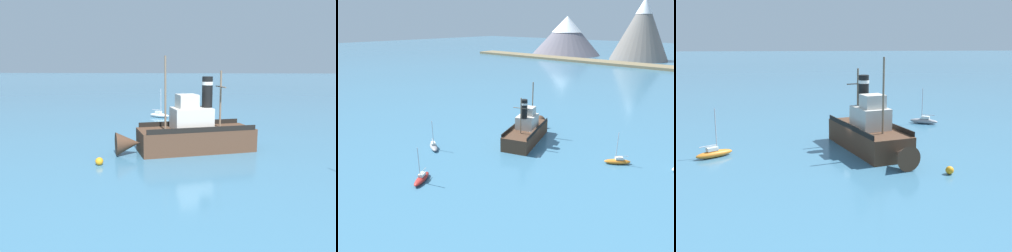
{
  "view_description": "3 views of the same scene",
  "coord_description": "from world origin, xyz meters",
  "views": [
    {
      "loc": [
        -38.08,
        0.34,
        9.14
      ],
      "look_at": [
        0.93,
        2.97,
        2.23
      ],
      "focal_mm": 38.0,
      "sensor_mm": 36.0,
      "label": 1
    },
    {
      "loc": [
        28.55,
        -39.11,
        19.87
      ],
      "look_at": [
        -4.16,
        -2.1,
        2.67
      ],
      "focal_mm": 32.0,
      "sensor_mm": 36.0,
      "label": 2
    },
    {
      "loc": [
        4.38,
        43.01,
        11.84
      ],
      "look_at": [
        1.34,
        0.62,
        2.72
      ],
      "focal_mm": 45.0,
      "sensor_mm": 36.0,
      "label": 3
    }
  ],
  "objects": [
    {
      "name": "sailboat_red",
      "position": [
        -2.89,
        -20.33,
        0.43
      ],
      "size": [
        2.9,
        3.82,
        4.9
      ],
      "color": "#B22823",
      "rests_on": "ground"
    },
    {
      "name": "mooring_buoy",
      "position": [
        -7.34,
        8.68,
        0.36
      ],
      "size": [
        0.72,
        0.72,
        0.72
      ],
      "primitive_type": "sphere",
      "color": "orange",
      "rests_on": "ground"
    },
    {
      "name": "ground_plane",
      "position": [
        0.0,
        0.0,
        0.0
      ],
      "size": [
        600.0,
        600.0,
        0.0
      ],
      "primitive_type": "plane",
      "color": "teal"
    },
    {
      "name": "mountain_ridge",
      "position": [
        -17.32,
        136.73,
        12.34
      ],
      "size": [
        169.86,
        50.63,
        32.53
      ],
      "color": "slate",
      "rests_on": "ground"
    },
    {
      "name": "sailboat_grey",
      "position": [
        -10.67,
        -12.85,
        0.43
      ],
      "size": [
        3.89,
        2.7,
        4.9
      ],
      "color": "gray",
      "rests_on": "ground"
    },
    {
      "name": "sailboat_orange",
      "position": [
        14.39,
        1.83,
        0.43
      ],
      "size": [
        3.69,
        3.18,
        4.9
      ],
      "color": "orange",
      "rests_on": "ground"
    },
    {
      "name": "old_tugboat",
      "position": [
        -1.46,
        0.47,
        1.83
      ],
      "size": [
        7.95,
        14.73,
        9.9
      ],
      "color": "#4C3323",
      "rests_on": "ground"
    }
  ]
}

